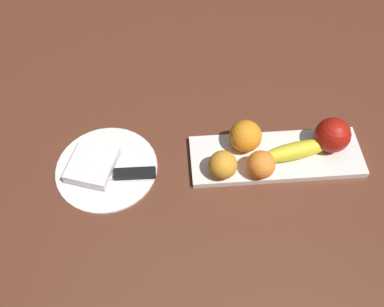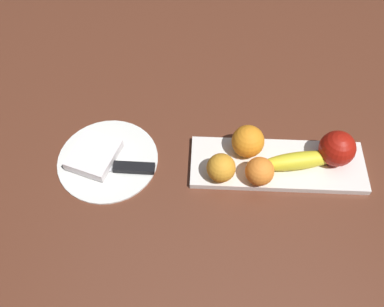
# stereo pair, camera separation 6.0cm
# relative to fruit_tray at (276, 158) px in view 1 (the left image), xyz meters

# --- Properties ---
(ground_plane) EXTENTS (2.40, 2.40, 0.00)m
(ground_plane) POSITION_rel_fruit_tray_xyz_m (0.03, -0.00, -0.01)
(ground_plane) COLOR brown
(fruit_tray) EXTENTS (0.38, 0.13, 0.01)m
(fruit_tray) POSITION_rel_fruit_tray_xyz_m (0.00, 0.00, 0.00)
(fruit_tray) COLOR white
(fruit_tray) RESTS_ON ground_plane
(apple) EXTENTS (0.08, 0.08, 0.08)m
(apple) POSITION_rel_fruit_tray_xyz_m (-0.12, -0.02, 0.05)
(apple) COLOR #A6170D
(apple) RESTS_ON fruit_tray
(banana) EXTENTS (0.17, 0.07, 0.04)m
(banana) POSITION_rel_fruit_tray_xyz_m (-0.04, 0.00, 0.03)
(banana) COLOR yellow
(banana) RESTS_ON fruit_tray
(orange_near_apple) EXTENTS (0.06, 0.06, 0.06)m
(orange_near_apple) POSITION_rel_fruit_tray_xyz_m (0.13, 0.03, 0.04)
(orange_near_apple) COLOR orange
(orange_near_apple) RESTS_ON fruit_tray
(orange_near_banana) EXTENTS (0.07, 0.07, 0.07)m
(orange_near_banana) POSITION_rel_fruit_tray_xyz_m (0.07, -0.03, 0.04)
(orange_near_banana) COLOR orange
(orange_near_banana) RESTS_ON fruit_tray
(orange_center) EXTENTS (0.06, 0.06, 0.06)m
(orange_center) POSITION_rel_fruit_tray_xyz_m (0.05, 0.04, 0.04)
(orange_center) COLOR orange
(orange_center) RESTS_ON fruit_tray
(dinner_plate) EXTENTS (0.22, 0.22, 0.01)m
(dinner_plate) POSITION_rel_fruit_tray_xyz_m (0.38, 0.00, -0.00)
(dinner_plate) COLOR white
(dinner_plate) RESTS_ON ground_plane
(folded_napkin) EXTENTS (0.12, 0.13, 0.02)m
(folded_napkin) POSITION_rel_fruit_tray_xyz_m (0.41, 0.00, 0.01)
(folded_napkin) COLOR white
(folded_napkin) RESTS_ON dinner_plate
(knife) EXTENTS (0.18, 0.03, 0.01)m
(knife) POSITION_rel_fruit_tray_xyz_m (0.33, 0.02, 0.01)
(knife) COLOR silver
(knife) RESTS_ON dinner_plate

